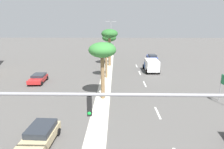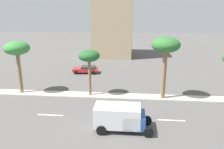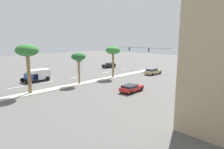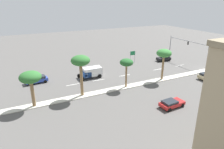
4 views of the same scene
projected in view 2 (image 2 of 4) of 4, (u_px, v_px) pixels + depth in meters
name	position (u px, v px, depth m)	size (l,w,h in m)	color
ground_plane	(114.00, 96.00, 29.09)	(160.00, 160.00, 0.00)	#565451
median_curb	(176.00, 98.00, 28.38)	(1.80, 70.38, 0.12)	beige
lane_stripe_mid	(50.00, 115.00, 23.91)	(0.20, 2.80, 0.01)	silver
lane_stripe_right	(113.00, 118.00, 23.31)	(0.20, 2.80, 0.01)	silver
lane_stripe_left	(171.00, 120.00, 22.78)	(0.20, 2.80, 0.01)	silver
commercial_building	(113.00, 26.00, 52.82)	(9.98, 9.27, 13.84)	tan
palm_tree_outboard	(17.00, 50.00, 28.51)	(3.21, 3.21, 6.82)	olive
palm_tree_left	(89.00, 57.00, 27.93)	(2.67, 2.67, 5.87)	olive
palm_tree_front	(166.00, 47.00, 26.48)	(3.38, 3.38, 7.60)	olive
sedan_red_rear	(86.00, 69.00, 39.42)	(2.32, 4.33, 1.24)	red
box_truck	(121.00, 117.00, 20.71)	(2.50, 5.35, 2.36)	#234C99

